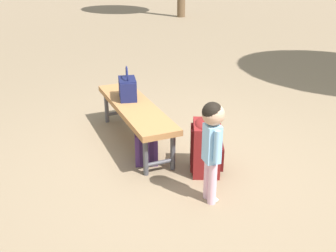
{
  "coord_description": "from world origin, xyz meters",
  "views": [
    {
      "loc": [
        2.66,
        -2.25,
        1.98
      ],
      "look_at": [
        -0.11,
        -0.15,
        0.45
      ],
      "focal_mm": 42.99,
      "sensor_mm": 36.0,
      "label": 1
    }
  ],
  "objects_px": {
    "handbag": "(127,88)",
    "child_standing": "(212,137)",
    "park_bench": "(135,110)",
    "backpack_large": "(207,144)",
    "backpack_small": "(146,146)"
  },
  "relations": [
    {
      "from": "handbag",
      "to": "child_standing",
      "type": "height_order",
      "value": "child_standing"
    },
    {
      "from": "child_standing",
      "to": "backpack_small",
      "type": "relative_size",
      "value": 2.39
    },
    {
      "from": "handbag",
      "to": "backpack_small",
      "type": "relative_size",
      "value": 0.98
    },
    {
      "from": "child_standing",
      "to": "backpack_small",
      "type": "bearing_deg",
      "value": -176.18
    },
    {
      "from": "backpack_small",
      "to": "handbag",
      "type": "bearing_deg",
      "value": 161.76
    },
    {
      "from": "park_bench",
      "to": "backpack_small",
      "type": "relative_size",
      "value": 4.38
    },
    {
      "from": "child_standing",
      "to": "backpack_large",
      "type": "height_order",
      "value": "child_standing"
    },
    {
      "from": "backpack_small",
      "to": "park_bench",
      "type": "bearing_deg",
      "value": 159.34
    },
    {
      "from": "park_bench",
      "to": "child_standing",
      "type": "relative_size",
      "value": 1.84
    },
    {
      "from": "park_bench",
      "to": "backpack_large",
      "type": "height_order",
      "value": "backpack_large"
    },
    {
      "from": "child_standing",
      "to": "backpack_large",
      "type": "bearing_deg",
      "value": 141.5
    },
    {
      "from": "handbag",
      "to": "child_standing",
      "type": "bearing_deg",
      "value": -6.14
    },
    {
      "from": "child_standing",
      "to": "handbag",
      "type": "bearing_deg",
      "value": 173.86
    },
    {
      "from": "backpack_large",
      "to": "park_bench",
      "type": "bearing_deg",
      "value": -168.28
    },
    {
      "from": "handbag",
      "to": "backpack_large",
      "type": "xyz_separation_m",
      "value": [
        1.16,
        0.14,
        -0.29
      ]
    }
  ]
}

